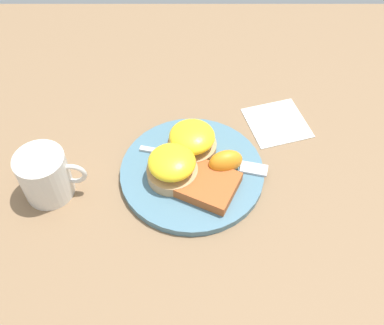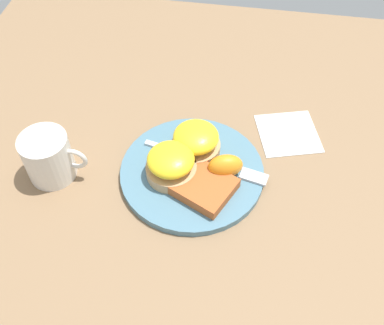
{
  "view_description": "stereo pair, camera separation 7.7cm",
  "coord_description": "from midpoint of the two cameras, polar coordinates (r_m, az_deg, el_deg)",
  "views": [
    {
      "loc": [
        0.0,
        -0.49,
        0.63
      ],
      "look_at": [
        0.0,
        0.0,
        0.03
      ],
      "focal_mm": 42.0,
      "sensor_mm": 36.0,
      "label": 1
    },
    {
      "loc": [
        0.08,
        -0.48,
        0.63
      ],
      "look_at": [
        0.0,
        0.0,
        0.03
      ],
      "focal_mm": 42.0,
      "sensor_mm": 36.0,
      "label": 2
    }
  ],
  "objects": [
    {
      "name": "ground_plane",
      "position": [
        0.8,
        -2.76,
        -1.72
      ],
      "size": [
        1.1,
        1.1,
        0.0
      ],
      "primitive_type": "plane",
      "color": "#846647"
    },
    {
      "name": "plate",
      "position": [
        0.79,
        -2.78,
        -1.41
      ],
      "size": [
        0.25,
        0.25,
        0.01
      ],
      "primitive_type": "cylinder",
      "color": "slate",
      "rests_on": "ground_plane"
    },
    {
      "name": "sandwich_benedict_left",
      "position": [
        0.79,
        -2.89,
        2.57
      ],
      "size": [
        0.09,
        0.09,
        0.06
      ],
      "color": "tan",
      "rests_on": "plate"
    },
    {
      "name": "sandwich_benedict_right",
      "position": [
        0.76,
        -5.46,
        -0.68
      ],
      "size": [
        0.09,
        0.09,
        0.06
      ],
      "color": "tan",
      "rests_on": "plate"
    },
    {
      "name": "hashbrown_patty",
      "position": [
        0.75,
        -1.52,
        -2.78
      ],
      "size": [
        0.14,
        0.12,
        0.02
      ],
      "primitive_type": "cube",
      "rotation": [
        0.0,
        0.0,
        -0.45
      ],
      "color": "#B25628",
      "rests_on": "plate"
    },
    {
      "name": "orange_wedge",
      "position": [
        0.76,
        1.44,
        -0.28
      ],
      "size": [
        0.07,
        0.05,
        0.04
      ],
      "primitive_type": "ellipsoid",
      "rotation": [
        0.0,
        0.0,
        0.28
      ],
      "color": "orange",
      "rests_on": "plate"
    },
    {
      "name": "fork",
      "position": [
        0.79,
        -0.29,
        0.06
      ],
      "size": [
        0.23,
        0.07,
        0.0
      ],
      "color": "silver",
      "rests_on": "plate"
    },
    {
      "name": "cup",
      "position": [
        0.79,
        -20.79,
        -1.68
      ],
      "size": [
        0.11,
        0.08,
        0.09
      ],
      "color": "silver",
      "rests_on": "ground_plane"
    },
    {
      "name": "napkin",
      "position": [
        0.88,
        8.33,
        4.88
      ],
      "size": [
        0.14,
        0.14,
        0.0
      ],
      "primitive_type": "cube",
      "rotation": [
        0.0,
        0.0,
        0.28
      ],
      "color": "white",
      "rests_on": "ground_plane"
    }
  ]
}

